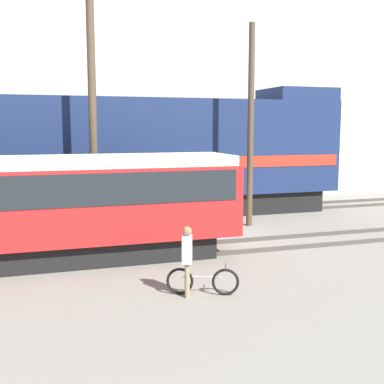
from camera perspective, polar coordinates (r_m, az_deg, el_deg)
name	(u,v)px	position (r m, az deg, el deg)	size (l,w,h in m)	color
ground_plane	(208,239)	(17.24, 1.88, -5.64)	(120.00, 120.00, 0.00)	gray
track_near	(223,247)	(15.89, 3.65, -6.55)	(60.00, 1.51, 0.14)	#47423D
track_far	(171,213)	(21.96, -2.53, -2.56)	(60.00, 1.51, 0.14)	#47423D
building_backdrop	(140,72)	(28.20, -6.22, 13.95)	(44.83, 6.00, 14.14)	beige
freight_locomotive	(159,156)	(21.51, -3.94, 4.33)	(16.89, 3.04, 5.79)	black
streetcar	(25,204)	(14.51, -19.20, -1.39)	(12.45, 2.54, 3.13)	black
bicycle	(203,281)	(11.65, 1.27, -10.54)	(1.65, 0.74, 0.71)	black
person	(187,254)	(11.33, -0.58, -7.39)	(0.33, 0.41, 1.69)	#8C7A5B
utility_pole_left	(92,105)	(17.72, -11.72, 10.09)	(0.29, 0.29, 9.53)	#4C3D2D
utility_pole_center	(251,127)	(19.35, 6.96, 7.69)	(0.24, 0.24, 7.99)	#4C3D2D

